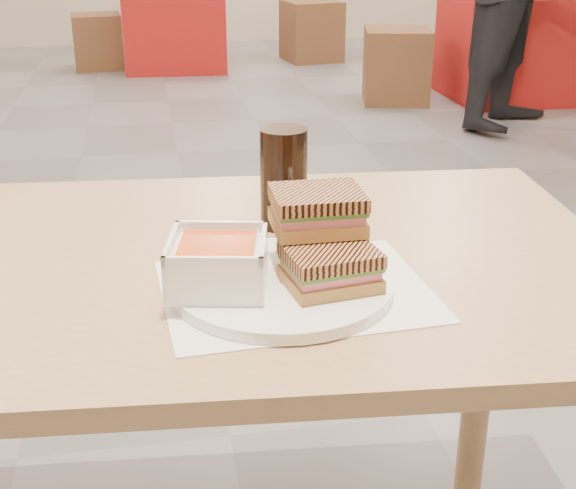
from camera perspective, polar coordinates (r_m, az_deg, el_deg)
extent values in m
cube|color=#A3815A|center=(1.10, -7.29, -1.62)|extent=(1.25, 0.79, 0.03)
cylinder|color=#A3815A|center=(1.63, 13.60, -8.47)|extent=(0.06, 0.06, 0.72)
cube|color=white|center=(0.99, 0.59, -3.32)|extent=(0.34, 0.27, 0.00)
cylinder|color=white|center=(0.99, -0.41, -2.94)|extent=(0.27, 0.27, 0.01)
cube|color=white|center=(0.96, -5.04, -1.62)|extent=(0.14, 0.14, 0.05)
cube|color=#D44B14|center=(0.95, -5.10, -0.14)|extent=(0.11, 0.11, 0.01)
cube|color=white|center=(0.95, -1.79, 0.05)|extent=(0.03, 0.11, 0.01)
cube|color=white|center=(0.96, -8.38, 0.09)|extent=(0.03, 0.11, 0.01)
cube|color=white|center=(1.00, -4.80, 1.29)|extent=(0.11, 0.03, 0.01)
cube|color=white|center=(0.90, -5.45, -1.29)|extent=(0.11, 0.03, 0.01)
cube|color=olive|center=(0.97, 3.03, -2.47)|extent=(0.12, 0.10, 0.02)
cube|color=#D16E7B|center=(0.96, 3.04, -1.75)|extent=(0.11, 0.10, 0.01)
cube|color=#386B23|center=(0.96, 3.05, -1.32)|extent=(0.12, 0.10, 0.01)
cube|color=#A66638|center=(0.95, 3.07, -0.73)|extent=(0.12, 0.10, 0.02)
cube|color=olive|center=(1.00, 2.10, 1.59)|extent=(0.11, 0.09, 0.02)
cube|color=#D16E7B|center=(1.00, 2.11, 2.34)|extent=(0.10, 0.09, 0.01)
cube|color=#386B23|center=(0.99, 2.12, 2.79)|extent=(0.11, 0.09, 0.01)
cube|color=#A66638|center=(0.99, 2.13, 3.40)|extent=(0.11, 0.09, 0.02)
cylinder|color=black|center=(1.17, -0.31, 4.75)|extent=(0.07, 0.07, 0.15)
cube|color=#AA1110|center=(5.65, 15.59, 13.45)|extent=(0.78, 0.78, 0.68)
cube|color=#AA1110|center=(6.62, -8.05, 15.35)|extent=(0.82, 0.82, 0.68)
cube|color=brown|center=(5.42, 7.76, 12.58)|extent=(0.50, 0.50, 0.47)
cube|color=brown|center=(6.73, -13.47, 13.96)|extent=(0.40, 0.40, 0.42)
cube|color=brown|center=(6.91, 1.70, 15.03)|extent=(0.50, 0.50, 0.49)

